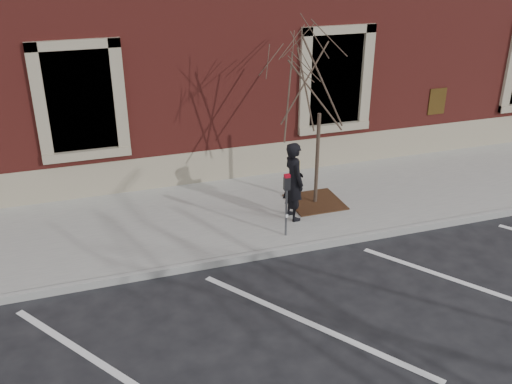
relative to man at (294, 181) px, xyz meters
name	(u,v)px	position (x,y,z in m)	size (l,w,h in m)	color
ground	(266,256)	(-0.98, -1.07, -1.00)	(120.00, 120.00, 0.00)	#28282B
sidewalk_near	(240,213)	(-0.98, 0.68, -0.92)	(40.00, 3.50, 0.15)	#ACAAA1
curb_near	(267,254)	(-0.98, -1.12, -0.92)	(40.00, 0.12, 0.15)	#9E9E99
parking_stripes	(311,324)	(-0.98, -3.27, -0.99)	(28.00, 4.40, 0.01)	silver
man	(294,181)	(0.00, 0.00, 0.00)	(0.62, 0.40, 1.69)	black
parking_meter	(287,194)	(-0.42, -0.67, 0.08)	(0.12, 0.09, 1.33)	#595B60
tree_grate	(315,202)	(0.75, 0.52, -0.83)	(1.15, 1.15, 0.03)	#462916
sapling	(321,87)	(0.75, 0.52, 1.80)	(2.27, 2.27, 3.78)	#4D3E2F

